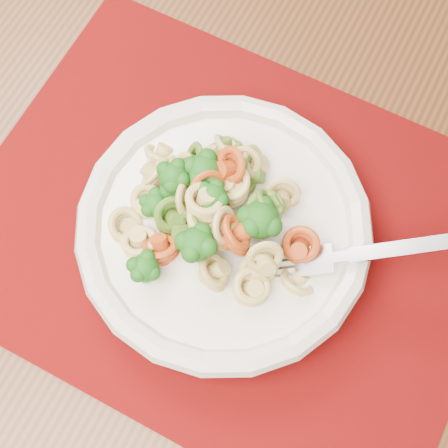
% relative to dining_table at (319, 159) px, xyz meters
% --- Properties ---
extents(dining_table, '(1.53, 1.01, 0.71)m').
position_rel_dining_table_xyz_m(dining_table, '(0.00, 0.00, 0.00)').
color(dining_table, '#523317').
rests_on(dining_table, ground).
extents(placemat, '(0.43, 0.34, 0.00)m').
position_rel_dining_table_xyz_m(placemat, '(-0.04, -0.14, 0.09)').
color(placemat, '#5A0306').
rests_on(placemat, dining_table).
extents(pasta_bowl, '(0.23, 0.23, 0.04)m').
position_rel_dining_table_xyz_m(pasta_bowl, '(-0.04, -0.15, 0.12)').
color(pasta_bowl, silver).
rests_on(pasta_bowl, placemat).
extents(pasta_broccoli_heap, '(0.20, 0.20, 0.06)m').
position_rel_dining_table_xyz_m(pasta_broccoli_heap, '(-0.04, -0.15, 0.13)').
color(pasta_broccoli_heap, tan).
rests_on(pasta_broccoli_heap, pasta_bowl).
extents(fork, '(0.17, 0.11, 0.08)m').
position_rel_dining_table_xyz_m(fork, '(0.04, -0.15, 0.13)').
color(fork, silver).
rests_on(fork, pasta_bowl).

